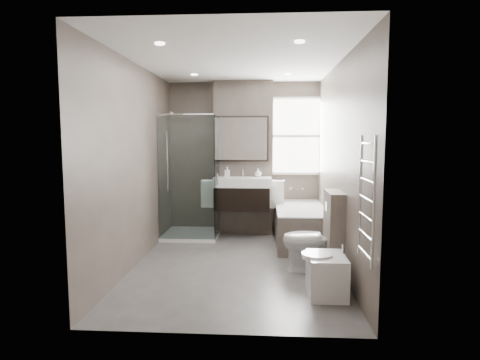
# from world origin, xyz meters

# --- Properties ---
(room) EXTENTS (2.70, 3.90, 2.70)m
(room) POSITION_xyz_m (0.00, 0.00, 1.30)
(room) COLOR #514D4A
(room) RESTS_ON ground
(vanity_pier) EXTENTS (1.00, 0.25, 2.60)m
(vanity_pier) POSITION_xyz_m (0.00, 1.77, 1.30)
(vanity_pier) COLOR #554B43
(vanity_pier) RESTS_ON ground
(vanity) EXTENTS (0.95, 0.47, 0.66)m
(vanity) POSITION_xyz_m (0.00, 1.43, 0.74)
(vanity) COLOR black
(vanity) RESTS_ON vanity_pier
(mirror_cabinet) EXTENTS (0.86, 0.08, 0.76)m
(mirror_cabinet) POSITION_xyz_m (0.00, 1.61, 1.63)
(mirror_cabinet) COLOR black
(mirror_cabinet) RESTS_ON vanity_pier
(towel_left) EXTENTS (0.24, 0.06, 0.44)m
(towel_left) POSITION_xyz_m (-0.56, 1.40, 0.72)
(towel_left) COLOR silver
(towel_left) RESTS_ON vanity_pier
(towel_right) EXTENTS (0.24, 0.06, 0.44)m
(towel_right) POSITION_xyz_m (0.56, 1.40, 0.72)
(towel_right) COLOR silver
(towel_right) RESTS_ON vanity_pier
(shower_enclosure) EXTENTS (0.90, 0.90, 2.00)m
(shower_enclosure) POSITION_xyz_m (-0.75, 1.35, 0.49)
(shower_enclosure) COLOR white
(shower_enclosure) RESTS_ON ground
(bathtub) EXTENTS (0.75, 1.60, 0.57)m
(bathtub) POSITION_xyz_m (0.92, 1.10, 0.32)
(bathtub) COLOR #554B43
(bathtub) RESTS_ON ground
(window) EXTENTS (0.98, 0.06, 1.33)m
(window) POSITION_xyz_m (0.90, 1.88, 1.68)
(window) COLOR white
(window) RESTS_ON room
(toilet) EXTENTS (0.76, 0.45, 0.77)m
(toilet) POSITION_xyz_m (0.97, -0.20, 0.38)
(toilet) COLOR white
(toilet) RESTS_ON ground
(cistern_box) EXTENTS (0.19, 0.55, 1.00)m
(cistern_box) POSITION_xyz_m (1.21, -0.25, 0.50)
(cistern_box) COLOR #554B43
(cistern_box) RESTS_ON ground
(bidet) EXTENTS (0.46, 0.53, 0.55)m
(bidet) POSITION_xyz_m (1.01, -0.98, 0.22)
(bidet) COLOR white
(bidet) RESTS_ON ground
(towel_radiator) EXTENTS (0.03, 0.49, 1.10)m
(towel_radiator) POSITION_xyz_m (1.25, -1.60, 1.12)
(towel_radiator) COLOR silver
(towel_radiator) RESTS_ON room
(soap_bottle_a) EXTENTS (0.08, 0.08, 0.17)m
(soap_bottle_a) POSITION_xyz_m (-0.25, 1.45, 1.09)
(soap_bottle_a) COLOR white
(soap_bottle_a) RESTS_ON vanity
(soap_bottle_b) EXTENTS (0.11, 0.11, 0.14)m
(soap_bottle_b) POSITION_xyz_m (0.26, 1.53, 1.07)
(soap_bottle_b) COLOR white
(soap_bottle_b) RESTS_ON vanity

